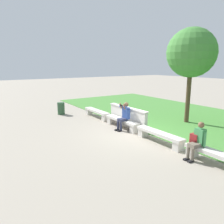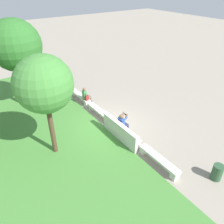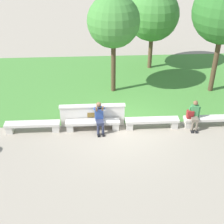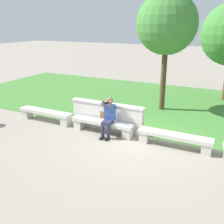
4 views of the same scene
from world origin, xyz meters
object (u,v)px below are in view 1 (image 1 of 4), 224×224
Objects in this scene: backpack at (195,139)px; person_distant at (198,140)px; bench_main at (97,112)px; bench_mid at (159,135)px; bench_near at (122,122)px; person_photographer at (124,115)px; tree_right_background at (191,53)px; trash_bin at (61,108)px; bench_far at (220,158)px.

person_distant is at bearing -22.08° from backpack.
bench_mid is (5.06, 0.00, 0.00)m from bench_main.
backpack is (4.15, -0.00, 0.32)m from bench_near.
person_photographer is 3.08× the size of backpack.
tree_right_background reaches higher than person_photographer.
bench_mid is 7.19m from trash_bin.
person_photographer reaches higher than person_distant.
bench_mid is 1.81m from person_distant.
tree_right_background is at bearing 132.01° from person_distant.
trash_bin is (-4.51, -1.44, 0.07)m from bench_near.
bench_near is at bearing 0.00° from bench_main.
bench_near and bench_mid have the same top height.
bench_near is 4.74m from trash_bin.
person_photographer reaches higher than bench_mid.
person_photographer is (-2.24, -0.08, 0.43)m from bench_mid.
bench_near is at bearing 180.00° from bench_far.
backpack is at bearing -179.97° from bench_far.
bench_main is at bearing -135.88° from tree_right_background.
bench_near is (2.53, 0.00, 0.00)m from bench_main.
person_distant reaches higher than bench_near.
bench_far is at bearing 0.03° from backpack.
bench_mid is at bearing 0.00° from bench_near.
tree_right_background is at bearing 72.78° from bench_near.
bench_mid is (2.53, 0.00, 0.00)m from bench_near.
trash_bin reaches higher than bench_far.
person_distant is at bearing -47.99° from tree_right_background.
bench_mid is 2.28m from person_photographer.
backpack is at bearing -0.00° from bench_main.
bench_main is at bearing 180.00° from bench_mid.
bench_far is at bearing 5.01° from person_distant.
trash_bin is (-4.80, -1.37, -0.36)m from person_photographer.
trash_bin is at bearing -162.27° from bench_near.
trash_bin is at bearing -171.13° from person_distant.
bench_near is at bearing 179.12° from person_distant.
bench_main is at bearing 180.00° from bench_near.
bench_mid is at bearing 177.87° from person_distant.
tree_right_background is (-3.97, 3.51, 3.32)m from bench_far.
backpack is (6.68, -0.00, 0.32)m from bench_main.
bench_far is 5.35× the size of backpack.
person_photographer is (2.82, -0.08, 0.43)m from bench_main.
person_photographer reaches higher than bench_main.
person_distant is at bearing -0.55° from bench_main.
bench_main is 5.06m from bench_mid.
tree_right_background is at bearing 41.48° from trash_bin.
tree_right_background is at bearing 112.36° from bench_mid.
backpack is (-0.16, 0.07, -0.05)m from person_distant.
person_photographer is at bearing -179.84° from person_distant.
bench_mid is 1.00× the size of bench_far.
bench_near is at bearing -107.22° from tree_right_background.
trash_bin reaches higher than bench_main.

